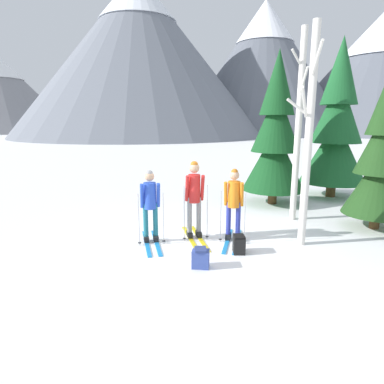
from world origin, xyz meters
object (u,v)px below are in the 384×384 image
Objects in this scene: birch_tree_tall at (308,136)px; backpack_on_snow_beside at (201,258)px; skier_in_orange at (234,201)px; backpack_on_snow_front at (239,244)px; skier_in_red at (194,196)px; skier_in_blue at (150,202)px; pine_tree_mid at (336,126)px; pine_tree_far at (275,136)px; pine_tree_near at (382,157)px; birch_tree_slender at (298,126)px.

birch_tree_tall is 12.27× the size of backpack_on_snow_beside.
birch_tree_tall reaches higher than skier_in_orange.
backpack_on_snow_front is 1.00× the size of backpack_on_snow_beside.
skier_in_blue is at bearing -168.19° from skier_in_red.
pine_tree_mid is at bearing 38.04° from skier_in_red.
skier_in_orange is 4.06m from pine_tree_far.
skier_in_orange is (0.89, -0.20, -0.07)m from skier_in_red.
skier_in_red is 6.77m from pine_tree_mid.
pine_tree_near is 5.34m from backpack_on_snow_beside.
birch_tree_tall reaches higher than pine_tree_near.
backpack_on_snow_beside is at bearing -133.39° from birch_tree_slender.
birch_tree_tall is 12.27× the size of backpack_on_snow_front.
pine_tree_near is at bearing -26.15° from birch_tree_slender.
birch_tree_slender is (-2.37, -2.73, 0.06)m from pine_tree_mid.
birch_tree_slender is at bearing 49.70° from backpack_on_snow_front.
skier_in_blue is 1.90m from skier_in_orange.
birch_tree_slender is at bearing -130.88° from pine_tree_mid.
birch_tree_slender is (3.84, 1.55, 1.64)m from skier_in_blue.
pine_tree_near is at bearing 5.44° from skier_in_red.
backpack_on_snow_beside is at bearing -120.92° from skier_in_orange.
birch_tree_slender reaches higher than skier_in_red.
pine_tree_far is (1.90, 3.35, 1.29)m from skier_in_orange.
skier_in_red is at bearing -141.96° from pine_tree_mid.
pine_tree_near reaches higher than skier_in_red.
pine_tree_far is 12.82× the size of backpack_on_snow_front.
backpack_on_snow_front is at bearing -21.85° from skier_in_blue.
pine_tree_mid is at bearing 34.58° from skier_in_blue.
pine_tree_far reaches higher than backpack_on_snow_beside.
pine_tree_near is 0.86× the size of birch_tree_tall.
skier_in_orange is 4.40× the size of backpack_on_snow_beside.
birch_tree_tall is 3.39m from backpack_on_snow_beside.
birch_tree_slender is 13.26× the size of backpack_on_snow_beside.
skier_in_red is 0.36× the size of birch_tree_slender.
backpack_on_snow_front is (-4.32, -5.04, -2.32)m from pine_tree_mid.
skier_in_orange is 0.31× the size of pine_tree_mid.
skier_in_blue is 0.91× the size of skier_in_red.
pine_tree_far is 0.97× the size of birch_tree_slender.
pine_tree_mid reaches higher than skier_in_orange.
birch_tree_tall is at bearing -6.11° from skier_in_blue.
pine_tree_near reaches higher than backpack_on_snow_front.
backpack_on_snow_front is (-1.48, -0.40, -2.21)m from birch_tree_tall.
backpack_on_snow_front is (-1.90, -4.12, -2.04)m from pine_tree_far.
skier_in_orange is (1.90, 0.02, 0.01)m from skier_in_blue.
birch_tree_tall is (-0.43, -3.73, 0.17)m from pine_tree_far.
pine_tree_near is 2.16m from birch_tree_slender.
birch_tree_slender is (-1.82, 0.89, 0.73)m from pine_tree_near.
skier_in_blue is at bearing -145.42° from pine_tree_mid.
pine_tree_near is at bearing -98.55° from pine_tree_mid.
pine_tree_far is 5.90m from backpack_on_snow_beside.
pine_tree_mid is 2.60m from pine_tree_far.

